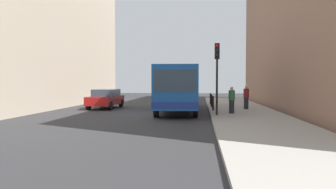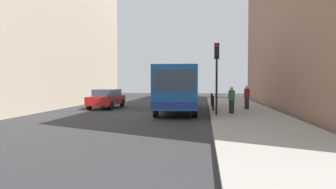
{
  "view_description": "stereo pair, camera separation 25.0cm",
  "coord_description": "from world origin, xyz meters",
  "px_view_note": "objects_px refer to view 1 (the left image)",
  "views": [
    {
      "loc": [
        2.63,
        -20.3,
        2.04
      ],
      "look_at": [
        0.55,
        0.56,
        1.24
      ],
      "focal_mm": 35.23,
      "sensor_mm": 36.0,
      "label": 1
    },
    {
      "loc": [
        2.87,
        -20.27,
        2.04
      ],
      "look_at": [
        0.55,
        0.56,
        1.24
      ],
      "focal_mm": 35.23,
      "sensor_mm": 36.0,
      "label": 2
    }
  ],
  "objects_px": {
    "car_beside_bus": "(106,98)",
    "bollard_far": "(210,99)",
    "traffic_light": "(217,65)",
    "pedestrian_near_signal": "(232,100)",
    "bollard_mid": "(212,101)",
    "bollard_near": "(213,103)",
    "bus": "(177,87)",
    "pedestrian_mid_sidewalk": "(246,97)"
  },
  "relations": [
    {
      "from": "car_beside_bus",
      "to": "bollard_far",
      "type": "height_order",
      "value": "car_beside_bus"
    },
    {
      "from": "traffic_light",
      "to": "pedestrian_near_signal",
      "type": "xyz_separation_m",
      "value": [
        0.94,
        1.11,
        -2.06
      ]
    },
    {
      "from": "car_beside_bus",
      "to": "bollard_mid",
      "type": "xyz_separation_m",
      "value": [
        8.13,
        0.27,
        -0.16
      ]
    },
    {
      "from": "bollard_near",
      "to": "bollard_far",
      "type": "distance_m",
      "value": 6.08
    },
    {
      "from": "car_beside_bus",
      "to": "traffic_light",
      "type": "bearing_deg",
      "value": 146.4
    },
    {
      "from": "car_beside_bus",
      "to": "traffic_light",
      "type": "xyz_separation_m",
      "value": [
        8.23,
        -5.79,
        2.22
      ]
    },
    {
      "from": "bollard_mid",
      "to": "bollard_far",
      "type": "distance_m",
      "value": 3.04
    },
    {
      "from": "car_beside_bus",
      "to": "bollard_far",
      "type": "xyz_separation_m",
      "value": [
        8.13,
        3.31,
        -0.16
      ]
    },
    {
      "from": "bus",
      "to": "pedestrian_mid_sidewalk",
      "type": "xyz_separation_m",
      "value": [
        4.82,
        0.51,
        -0.76
      ]
    },
    {
      "from": "bollard_near",
      "to": "pedestrian_mid_sidewalk",
      "type": "relative_size",
      "value": 0.58
    },
    {
      "from": "bus",
      "to": "pedestrian_near_signal",
      "type": "distance_m",
      "value": 4.57
    },
    {
      "from": "traffic_light",
      "to": "bollard_far",
      "type": "bearing_deg",
      "value": 90.63
    },
    {
      "from": "bollard_mid",
      "to": "pedestrian_mid_sidewalk",
      "type": "relative_size",
      "value": 0.58
    },
    {
      "from": "car_beside_bus",
      "to": "bollard_near",
      "type": "relative_size",
      "value": 4.68
    },
    {
      "from": "bus",
      "to": "pedestrian_near_signal",
      "type": "xyz_separation_m",
      "value": [
        3.5,
        -2.83,
        -0.78
      ]
    },
    {
      "from": "bus",
      "to": "traffic_light",
      "type": "xyz_separation_m",
      "value": [
        2.56,
        -3.94,
        1.28
      ]
    },
    {
      "from": "traffic_light",
      "to": "bollard_near",
      "type": "relative_size",
      "value": 4.32
    },
    {
      "from": "traffic_light",
      "to": "pedestrian_mid_sidewalk",
      "type": "xyz_separation_m",
      "value": [
        2.26,
        4.45,
        -2.04
      ]
    },
    {
      "from": "traffic_light",
      "to": "pedestrian_mid_sidewalk",
      "type": "height_order",
      "value": "traffic_light"
    },
    {
      "from": "bollard_near",
      "to": "bollard_mid",
      "type": "bearing_deg",
      "value": 90.0
    },
    {
      "from": "bollard_mid",
      "to": "pedestrian_mid_sidewalk",
      "type": "xyz_separation_m",
      "value": [
        2.36,
        -1.62,
        0.35
      ]
    },
    {
      "from": "bollard_near",
      "to": "pedestrian_near_signal",
      "type": "xyz_separation_m",
      "value": [
        1.04,
        -1.91,
        0.32
      ]
    },
    {
      "from": "pedestrian_near_signal",
      "to": "bus",
      "type": "bearing_deg",
      "value": -150.83
    },
    {
      "from": "car_beside_bus",
      "to": "bollard_mid",
      "type": "relative_size",
      "value": 4.68
    },
    {
      "from": "traffic_light",
      "to": "bollard_near",
      "type": "distance_m",
      "value": 3.85
    },
    {
      "from": "pedestrian_near_signal",
      "to": "pedestrian_mid_sidewalk",
      "type": "relative_size",
      "value": 0.98
    },
    {
      "from": "car_beside_bus",
      "to": "bollard_mid",
      "type": "distance_m",
      "value": 8.13
    },
    {
      "from": "pedestrian_near_signal",
      "to": "bollard_near",
      "type": "bearing_deg",
      "value": -173.32
    },
    {
      "from": "pedestrian_mid_sidewalk",
      "to": "bus",
      "type": "bearing_deg",
      "value": 74.14
    },
    {
      "from": "bus",
      "to": "pedestrian_near_signal",
      "type": "relative_size",
      "value": 6.92
    },
    {
      "from": "bollard_mid",
      "to": "bollard_far",
      "type": "xyz_separation_m",
      "value": [
        0.0,
        3.04,
        0.0
      ]
    },
    {
      "from": "bollard_mid",
      "to": "pedestrian_mid_sidewalk",
      "type": "height_order",
      "value": "pedestrian_mid_sidewalk"
    },
    {
      "from": "car_beside_bus",
      "to": "bollard_near",
      "type": "height_order",
      "value": "car_beside_bus"
    },
    {
      "from": "traffic_light",
      "to": "bollard_far",
      "type": "xyz_separation_m",
      "value": [
        -0.1,
        9.1,
        -2.38
      ]
    },
    {
      "from": "traffic_light",
      "to": "bus",
      "type": "bearing_deg",
      "value": 123.04
    },
    {
      "from": "bollard_far",
      "to": "pedestrian_mid_sidewalk",
      "type": "xyz_separation_m",
      "value": [
        2.36,
        -4.66,
        0.35
      ]
    },
    {
      "from": "car_beside_bus",
      "to": "pedestrian_near_signal",
      "type": "height_order",
      "value": "pedestrian_near_signal"
    },
    {
      "from": "traffic_light",
      "to": "bollard_mid",
      "type": "height_order",
      "value": "traffic_light"
    },
    {
      "from": "bollard_near",
      "to": "bollard_mid",
      "type": "xyz_separation_m",
      "value": [
        0.0,
        3.04,
        0.0
      ]
    },
    {
      "from": "car_beside_bus",
      "to": "pedestrian_mid_sidewalk",
      "type": "bearing_deg",
      "value": 174.22
    },
    {
      "from": "pedestrian_near_signal",
      "to": "bollard_far",
      "type": "bearing_deg",
      "value": 165.52
    },
    {
      "from": "bus",
      "to": "pedestrian_near_signal",
      "type": "height_order",
      "value": "bus"
    }
  ]
}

